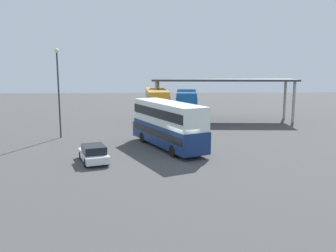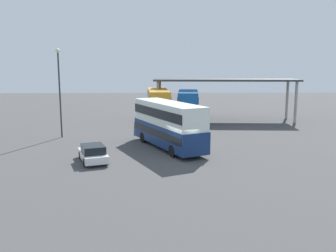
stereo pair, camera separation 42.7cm
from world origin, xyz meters
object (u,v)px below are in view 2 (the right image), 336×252
at_px(parked_hatchback, 93,153).
at_px(double_decker_mid_row, 188,104).
at_px(double_decker_main, 168,123).
at_px(double_decker_near_canopy, 158,105).
at_px(lamppost_tall, 59,83).

relative_size(parked_hatchback, double_decker_mid_row, 0.39).
relative_size(double_decker_main, double_decker_mid_row, 0.95).
bearing_deg(parked_hatchback, double_decker_near_canopy, -34.58).
relative_size(double_decker_main, double_decker_near_canopy, 1.00).
distance_m(double_decker_near_canopy, double_decker_mid_row, 4.22).
height_order(parked_hatchback, double_decker_mid_row, double_decker_mid_row).
distance_m(double_decker_near_canopy, lamppost_tall, 14.17).
relative_size(parked_hatchback, double_decker_near_canopy, 0.42).
distance_m(double_decker_main, double_decker_near_canopy, 14.59).
xyz_separation_m(double_decker_near_canopy, lamppost_tall, (-10.00, -9.50, 3.22)).
bearing_deg(lamppost_tall, parked_hatchback, -62.93).
xyz_separation_m(double_decker_near_canopy, double_decker_mid_row, (4.00, 1.33, -0.11)).
bearing_deg(double_decker_mid_row, double_decker_near_canopy, 113.35).
relative_size(parked_hatchback, lamppost_tall, 0.47).
bearing_deg(double_decker_near_canopy, lamppost_tall, 130.33).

